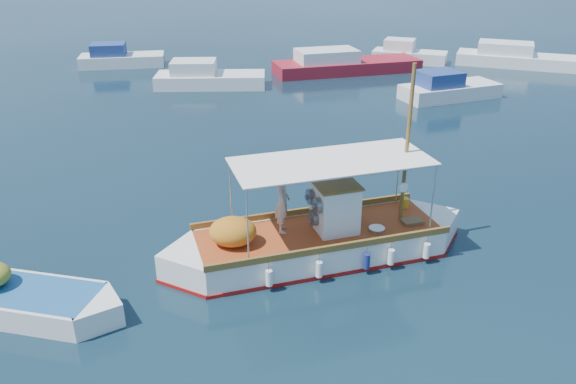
{
  "coord_description": "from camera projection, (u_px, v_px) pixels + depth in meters",
  "views": [
    {
      "loc": [
        -1.11,
        -14.65,
        8.49
      ],
      "look_at": [
        -1.54,
        0.0,
        1.74
      ],
      "focal_mm": 35.0,
      "sensor_mm": 36.0,
      "label": 1
    }
  ],
  "objects": [
    {
      "name": "ground",
      "position": [
        339.0,
        245.0,
        16.82
      ],
      "size": [
        160.0,
        160.0,
        0.0
      ],
      "primitive_type": "plane",
      "color": "black",
      "rests_on": "ground"
    },
    {
      "name": "bg_boat_ne",
      "position": [
        447.0,
        90.0,
        31.63
      ],
      "size": [
        6.0,
        4.2,
        1.8
      ],
      "rotation": [
        0.0,
        0.0,
        0.4
      ],
      "color": "silver",
      "rests_on": "ground"
    },
    {
      "name": "bg_boat_nw",
      "position": [
        207.0,
        79.0,
        34.09
      ],
      "size": [
        6.7,
        2.8,
        1.8
      ],
      "rotation": [
        0.0,
        0.0,
        0.06
      ],
      "color": "silver",
      "rests_on": "ground"
    },
    {
      "name": "bg_boat_e",
      "position": [
        520.0,
        59.0,
        39.4
      ],
      "size": [
        9.42,
        5.4,
        1.8
      ],
      "rotation": [
        0.0,
        0.0,
        -0.33
      ],
      "color": "silver",
      "rests_on": "ground"
    },
    {
      "name": "bg_boat_far_n",
      "position": [
        407.0,
        55.0,
        40.72
      ],
      "size": [
        5.56,
        3.5,
        1.8
      ],
      "rotation": [
        0.0,
        0.0,
        -0.31
      ],
      "color": "silver",
      "rests_on": "ground"
    },
    {
      "name": "fishing_caique",
      "position": [
        317.0,
        241.0,
        16.04
      ],
      "size": [
        8.68,
        4.55,
        5.6
      ],
      "rotation": [
        0.0,
        0.0,
        0.33
      ],
      "color": "white",
      "rests_on": "ground"
    },
    {
      "name": "dinghy",
      "position": [
        15.0,
        300.0,
        13.79
      ],
      "size": [
        5.67,
        2.37,
        1.41
      ],
      "rotation": [
        0.0,
        0.0,
        -0.19
      ],
      "color": "white",
      "rests_on": "ground"
    },
    {
      "name": "bg_boat_n",
      "position": [
        343.0,
        65.0,
        37.57
      ],
      "size": [
        10.17,
        5.6,
        1.8
      ],
      "rotation": [
        0.0,
        0.0,
        0.3
      ],
      "color": "maroon",
      "rests_on": "ground"
    },
    {
      "name": "bg_boat_far_w",
      "position": [
        120.0,
        59.0,
        39.45
      ],
      "size": [
        6.08,
        3.42,
        1.8
      ],
      "rotation": [
        0.0,
        0.0,
        0.21
      ],
      "color": "silver",
      "rests_on": "ground"
    }
  ]
}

